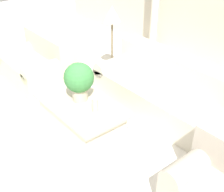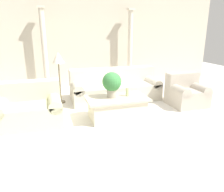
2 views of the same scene
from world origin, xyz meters
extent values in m
plane|color=silver|center=(0.00, 0.00, 0.00)|extent=(16.00, 16.00, 0.00)
cube|color=beige|center=(0.00, 2.91, 1.60)|extent=(10.00, 0.06, 3.20)
cube|color=beige|center=(0.50, 0.93, 0.23)|extent=(2.49, 0.99, 0.46)
cube|color=beige|center=(0.50, 1.25, 0.66)|extent=(2.49, 0.35, 0.41)
cylinder|color=beige|center=(-0.61, 0.93, 0.46)|extent=(0.28, 0.99, 0.28)
cylinder|color=beige|center=(1.61, 0.93, 0.46)|extent=(0.28, 0.99, 0.28)
cube|color=beige|center=(-1.77, -0.14, 0.23)|extent=(1.35, 0.99, 0.46)
cube|color=beige|center=(-1.77, 0.18, 0.66)|extent=(1.35, 0.35, 0.41)
cylinder|color=beige|center=(-2.31, -0.14, 0.46)|extent=(0.28, 0.99, 0.28)
cylinder|color=beige|center=(-1.24, -0.14, 0.46)|extent=(0.28, 0.99, 0.28)
cube|color=beige|center=(0.11, -0.41, 0.23)|extent=(1.21, 0.70, 0.45)
cube|color=#BCB398|center=(0.11, -0.41, 0.47)|extent=(1.37, 0.79, 0.04)
cylinder|color=#B2A893|center=(0.01, -0.34, 0.58)|extent=(0.22, 0.22, 0.17)
sphere|color=#387A3D|center=(0.01, -0.34, 0.85)|extent=(0.42, 0.42, 0.42)
cylinder|color=beige|center=(0.38, -0.35, 0.59)|extent=(0.09, 0.09, 0.19)
cylinder|color=brown|center=(-1.03, 1.10, 0.01)|extent=(0.22, 0.22, 0.03)
cylinder|color=brown|center=(-1.03, 1.10, 0.56)|extent=(0.04, 0.04, 1.07)
cone|color=beige|center=(-1.03, 1.10, 1.24)|extent=(0.32, 0.32, 0.29)
cylinder|color=beige|center=(-1.35, 2.55, 1.28)|extent=(0.16, 0.16, 2.56)
cube|color=beige|center=(-1.35, 2.55, 2.59)|extent=(0.23, 0.23, 0.06)
cylinder|color=beige|center=(1.56, 2.55, 1.28)|extent=(0.16, 0.16, 2.56)
cube|color=beige|center=(1.56, 2.55, 2.59)|extent=(0.23, 0.23, 0.06)
cube|color=#ADA393|center=(2.16, -0.11, 0.22)|extent=(0.90, 0.84, 0.45)
cube|color=#ADA393|center=(2.16, 0.16, 0.64)|extent=(0.90, 0.29, 0.39)
cylinder|color=#ADA393|center=(1.85, -0.11, 0.43)|extent=(0.28, 0.84, 0.28)
cylinder|color=#ADA393|center=(2.47, -0.11, 0.43)|extent=(0.28, 0.84, 0.28)
camera|label=1|loc=(3.25, -2.41, 2.84)|focal=50.00mm
camera|label=2|loc=(-1.36, -4.81, 1.96)|focal=35.00mm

